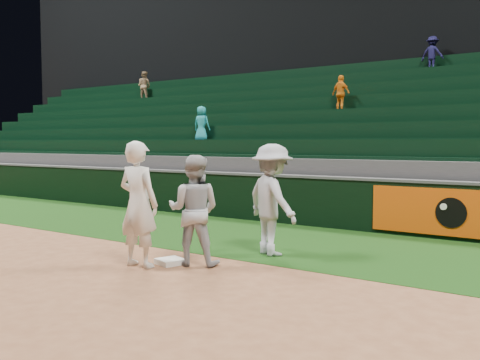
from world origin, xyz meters
name	(u,v)px	position (x,y,z in m)	size (l,w,h in m)	color
ground	(168,264)	(0.00, 0.00, 0.00)	(70.00, 70.00, 0.00)	brown
foul_grass	(263,238)	(0.00, 3.00, 0.00)	(36.00, 4.20, 0.01)	black
upper_deck	(445,51)	(0.00, 17.45, 6.00)	(40.00, 12.00, 12.00)	black
first_base	(170,261)	(0.05, 0.01, 0.05)	(0.41, 0.41, 0.09)	white
first_baseman	(138,204)	(-0.27, -0.42, 1.05)	(0.76, 0.50, 2.10)	white
baserunner	(194,210)	(0.40, 0.21, 0.93)	(0.91, 0.71, 1.86)	#A8ABB3
base_coach	(272,200)	(1.07, 1.63, 1.03)	(1.32, 0.76, 2.04)	#A7AAB5
field_wall	(312,200)	(0.03, 5.20, 0.63)	(36.00, 0.45, 1.25)	black
stadium_seating	(369,155)	(0.00, 8.97, 1.70)	(36.00, 5.95, 5.45)	#38373A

